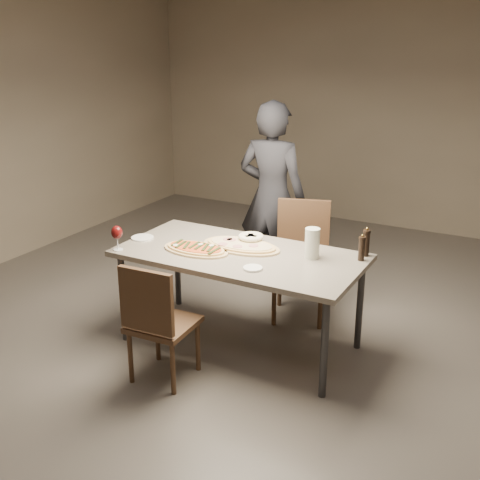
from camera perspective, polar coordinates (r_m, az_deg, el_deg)
The scene contains 14 objects.
room at distance 4.24m, azimuth -0.00°, elevation 7.03°, with size 7.00×7.00×7.00m.
dining_table at distance 4.45m, azimuth -0.00°, elevation -1.91°, with size 1.80×0.90×0.75m.
zucchini_pizza at distance 4.47m, azimuth -4.21°, elevation -0.84°, with size 0.53×0.29×0.05m.
ham_pizza at distance 4.53m, azimuth 0.11°, elevation -0.52°, with size 0.62×0.34×0.04m.
bread_basket at distance 4.61m, azimuth 1.04°, elevation 0.18°, with size 0.19×0.19×0.07m.
oil_dish at distance 4.12m, azimuth 1.22°, elevation -2.69°, with size 0.13×0.13×0.02m.
pepper_mill_left at distance 4.43m, azimuth 11.87°, elevation -0.22°, with size 0.06×0.06×0.22m.
pepper_mill_right at distance 4.34m, azimuth 11.46°, elevation -0.76°, with size 0.05×0.05×0.20m.
carafe at distance 4.32m, azimuth 6.86°, elevation -0.31°, with size 0.11×0.11×0.22m.
wine_glass at distance 4.53m, azimuth -11.60°, elevation 0.64°, with size 0.08×0.08×0.19m.
side_plate at distance 4.79m, azimuth -9.24°, elevation 0.21°, with size 0.18×0.18×0.01m.
chair_near at distance 4.07m, azimuth -7.94°, elevation -7.33°, with size 0.43×0.43×0.87m.
chair_far at distance 5.04m, azimuth 5.86°, elevation -1.20°, with size 0.58×0.58×0.97m.
diner at distance 5.45m, azimuth 3.04°, elevation 4.05°, with size 0.64×0.42×1.74m, color black.
Camera 1 is at (1.97, -3.65, 2.30)m, focal length 45.00 mm.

